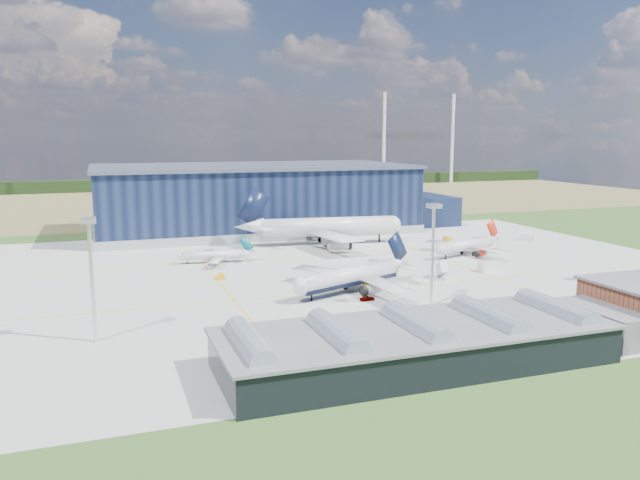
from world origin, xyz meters
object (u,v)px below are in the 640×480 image
Objects in this scene: airliner_red at (466,240)px; airstair at (442,272)px; gse_van_b at (529,237)px; gse_tug_a at (221,277)px; gse_tug_c at (447,239)px; car_b at (583,315)px; gse_cart_a at (399,261)px; car_a at (367,298)px; airliner_widebody at (328,217)px; light_mast_center at (433,238)px; gse_cart_b at (245,255)px; hangar at (260,201)px; airliner_regional at (212,251)px; airliner_navy at (350,267)px; gse_van_a at (489,266)px; gse_tug_b at (368,285)px; light_mast_west at (91,259)px.

airstair is at bearing 26.84° from airliner_red.
gse_tug_a is at bearing 156.13° from gse_van_b.
gse_tug_c is 97.28m from car_b.
gse_cart_a is 0.78× the size of car_a.
airliner_widebody reaches higher than gse_tug_c.
gse_cart_a is at bearing 111.11° from airstair.
gse_cart_b is (-26.06, 69.90, -14.76)m from light_mast_center.
hangar reaches higher than light_mast_center.
airliner_regional is 8.50× the size of gse_cart_a.
hangar is at bearing -114.82° from airliner_navy.
airliner_regional is 4.75× the size of gse_van_b.
gse_tug_b is at bearing 91.94° from gse_van_a.
airliner_regional is at bearing -149.19° from airliner_widebody.
gse_van_b reaches higher than gse_cart_a.
gse_van_a is (103.78, 27.06, -14.08)m from light_mast_west.
gse_tug_b is (1.39, -103.64, -10.99)m from hangar.
gse_van_a is 1.59× the size of car_b.
airliner_red is 8.06× the size of car_b.
light_mast_west is (-62.81, -124.80, 3.82)m from hangar.
gse_tug_c reaches higher than car_b.
gse_cart_b reaches higher than car_a.
light_mast_west is 0.39× the size of airliner_widebody.
gse_van_b is at bearing 25.83° from gse_cart_a.
airliner_navy is (-4.87, -106.80, -5.23)m from hangar.
car_b is at bearing 134.13° from airliner_regional.
gse_tug_c reaches higher than car_a.
airstair is (28.94, 6.03, -4.77)m from airliner_navy.
airliner_navy reaches higher than airstair.
airliner_red is at bearing -56.45° from car_a.
light_mast_center is 75.08m from airliner_regional.
light_mast_west is 61.30m from car_a.
airliner_regional is at bearing -116.37° from hangar.
gse_tug_b is at bearing 18.25° from light_mast_west.
airstair is at bearing 54.91° from light_mast_center.
airliner_regional reaches higher than gse_tug_c.
light_mast_west is 3.71× the size of gse_van_a.
gse_cart_a is 64.81m from car_b.
gse_cart_a is 0.70× the size of car_b.
gse_tug_a is at bearing 71.22° from car_b.
airliner_navy is 7.76× the size of airstair.
airliner_widebody reaches higher than airliner_red.
airliner_widebody reaches higher than airstair.
car_b is at bearing -16.74° from gse_tug_b.
hangar is 41.04× the size of car_a.
airliner_widebody is (6.55, 83.03, -5.77)m from light_mast_center.
light_mast_center reaches higher than car_b.
airliner_navy is at bearing 70.77° from car_b.
light_mast_center reaches higher than car_a.
airliner_navy is 39.53m from gse_cart_a.
airliner_red is 48.02m from airliner_widebody.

